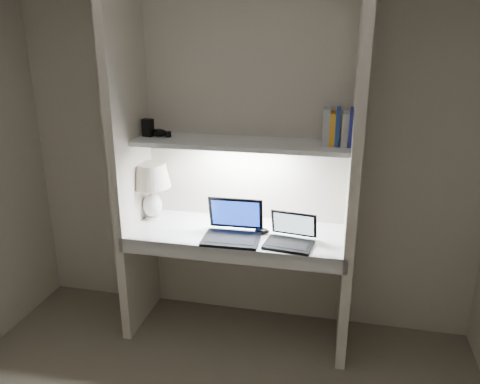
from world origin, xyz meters
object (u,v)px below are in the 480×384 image
(table_lamp, at_px, (151,182))
(speaker, at_px, (249,214))
(laptop_main, at_px, (233,229))
(book_row, at_px, (341,128))
(laptop_netbook, at_px, (290,237))

(table_lamp, xyz_separation_m, speaker, (0.68, 0.07, -0.21))
(laptop_main, height_order, book_row, book_row)
(table_lamp, height_order, laptop_netbook, table_lamp)
(table_lamp, relative_size, laptop_netbook, 1.25)
(laptop_main, height_order, laptop_netbook, laptop_main)
(book_row, bearing_deg, laptop_main, -161.19)
(laptop_main, xyz_separation_m, book_row, (0.64, 0.22, 0.65))
(book_row, bearing_deg, table_lamp, -178.82)
(laptop_netbook, distance_m, book_row, 0.75)
(laptop_main, relative_size, book_row, 1.60)
(speaker, relative_size, book_row, 0.57)
(laptop_netbook, bearing_deg, speaker, 147.55)
(table_lamp, xyz_separation_m, book_row, (1.27, 0.03, 0.43))
(table_lamp, height_order, book_row, book_row)
(table_lamp, distance_m, laptop_main, 0.70)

